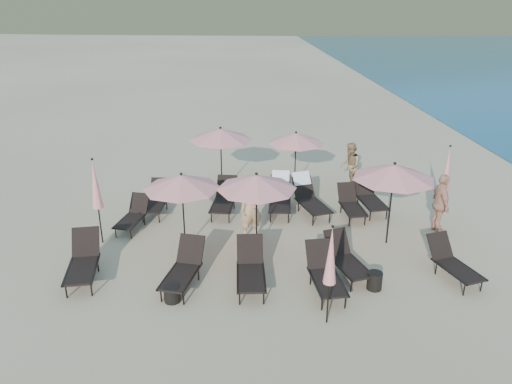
{
  "coord_description": "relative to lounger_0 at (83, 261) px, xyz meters",
  "views": [
    {
      "loc": [
        -2.13,
        -10.59,
        6.82
      ],
      "look_at": [
        -1.2,
        3.5,
        1.1
      ],
      "focal_mm": 35.0,
      "sensor_mm": 36.0,
      "label": 1
    }
  ],
  "objects": [
    {
      "name": "umbrella_open_4",
      "position": [
        6.18,
        5.77,
        1.44
      ],
      "size": [
        2.04,
        2.04,
        2.19
      ],
      "color": "black",
      "rests_on": "ground"
    },
    {
      "name": "beachgoer_c",
      "position": [
        10.01,
        1.97,
        0.43
      ],
      "size": [
        0.49,
        1.1,
        1.85
      ],
      "primitive_type": "imported",
      "rotation": [
        0.0,
        0.0,
        1.53
      ],
      "color": "tan",
      "rests_on": "ground"
    },
    {
      "name": "beachgoer_a",
      "position": [
        4.36,
        1.94,
        0.46
      ],
      "size": [
        0.81,
        0.65,
        1.92
      ],
      "primitive_type": "imported",
      "rotation": [
        0.0,
        0.0,
        0.32
      ],
      "color": "tan",
      "rests_on": "ground"
    },
    {
      "name": "lounger_0",
      "position": [
        0.0,
        0.0,
        0.0
      ],
      "size": [
        0.87,
        1.9,
        1.06
      ],
      "rotation": [
        0.0,
        0.0,
        0.09
      ],
      "color": "black",
      "rests_on": "ground"
    },
    {
      "name": "lounger_7",
      "position": [
        1.36,
        3.98,
        -0.05
      ],
      "size": [
        0.85,
        1.74,
        0.96
      ],
      "rotation": [
        0.0,
        0.0,
        -0.13
      ],
      "color": "black",
      "rests_on": "ground"
    },
    {
      "name": "lounger_2",
      "position": [
        4.2,
        -0.6,
        -0.02
      ],
      "size": [
        0.73,
        1.81,
        1.03
      ],
      "rotation": [
        0.0,
        0.0,
        -0.03
      ],
      "color": "black",
      "rests_on": "ground"
    },
    {
      "name": "ground",
      "position": [
        5.76,
        -0.67,
        -0.5
      ],
      "size": [
        800.0,
        800.0,
        0.0
      ],
      "primitive_type": "plane",
      "color": "#D6BA8C",
      "rests_on": "ground"
    },
    {
      "name": "umbrella_open_1",
      "position": [
        4.46,
        1.14,
        1.58
      ],
      "size": [
        2.19,
        2.19,
        2.35
      ],
      "color": "black",
      "rests_on": "ground"
    },
    {
      "name": "side_table_1",
      "position": [
        7.22,
        -0.98,
        -0.27
      ],
      "size": [
        0.37,
        0.37,
        0.45
      ],
      "primitive_type": "cylinder",
      "color": "black",
      "rests_on": "ground"
    },
    {
      "name": "lounger_10",
      "position": [
        7.66,
        3.29,
        -0.07
      ],
      "size": [
        0.67,
        1.61,
        0.91
      ],
      "rotation": [
        0.0,
        0.0,
        0.04
      ],
      "color": "black",
      "rests_on": "ground"
    },
    {
      "name": "umbrella_open_2",
      "position": [
        8.27,
        1.37,
        1.69
      ],
      "size": [
        2.3,
        2.3,
        2.48
      ],
      "color": "black",
      "rests_on": "ground"
    },
    {
      "name": "lounger_4",
      "position": [
        6.67,
        -0.25,
        -0.04
      ],
      "size": [
        1.05,
        1.79,
        0.97
      ],
      "rotation": [
        0.0,
        0.0,
        0.26
      ],
      "color": "black",
      "rests_on": "ground"
    },
    {
      "name": "lounger_9",
      "position": [
        5.43,
        3.85,
        0.06
      ],
      "size": [
        0.91,
        1.94,
        1.16
      ],
      "rotation": [
        0.0,
        0.0,
        -0.13
      ],
      "color": "black",
      "rests_on": "ground"
    },
    {
      "name": "umbrella_closed_2",
      "position": [
        0.02,
        1.93,
        1.3
      ],
      "size": [
        0.3,
        0.3,
        2.59
      ],
      "color": "black",
      "rests_on": "ground"
    },
    {
      "name": "lounger_8",
      "position": [
        3.58,
        3.86,
        -0.01
      ],
      "size": [
        0.97,
        1.88,
        1.03
      ],
      "rotation": [
        0.0,
        0.0,
        -0.17
      ],
      "color": "black",
      "rests_on": "ground"
    },
    {
      "name": "lounger_11",
      "position": [
        8.38,
        3.72,
        -0.02
      ],
      "size": [
        0.86,
        1.83,
        1.02
      ],
      "rotation": [
        0.0,
        0.0,
        0.11
      ],
      "color": "black",
      "rests_on": "ground"
    },
    {
      "name": "lounger_3",
      "position": [
        5.98,
        -0.94,
        -0.02
      ],
      "size": [
        0.79,
        1.8,
        1.01
      ],
      "rotation": [
        0.0,
        0.0,
        0.07
      ],
      "color": "black",
      "rests_on": "ground"
    },
    {
      "name": "beachgoer_b",
      "position": [
        8.21,
        5.76,
        0.36
      ],
      "size": [
        0.69,
        0.87,
        1.71
      ],
      "primitive_type": "imported",
      "rotation": [
        0.0,
        0.0,
        -1.63
      ],
      "color": "#9E7851",
      "rests_on": "ground"
    },
    {
      "name": "umbrella_closed_0",
      "position": [
        5.79,
        -2.24,
        1.17
      ],
      "size": [
        0.28,
        0.28,
        2.39
      ],
      "color": "black",
      "rests_on": "ground"
    },
    {
      "name": "umbrella_open_0",
      "position": [
        2.45,
        1.43,
        1.52
      ],
      "size": [
        2.13,
        2.13,
        2.29
      ],
      "color": "black",
      "rests_on": "ground"
    },
    {
      "name": "lounger_5",
      "position": [
        9.32,
        -0.59,
        -0.05
      ],
      "size": [
        1.06,
        1.77,
        0.96
      ],
      "rotation": [
        0.0,
        0.0,
        0.28
      ],
      "color": "black",
      "rests_on": "ground"
    },
    {
      "name": "umbrella_closed_1",
      "position": [
        10.4,
        2.69,
        1.26
      ],
      "size": [
        0.3,
        0.3,
        2.52
      ],
      "color": "black",
      "rests_on": "ground"
    },
    {
      "name": "side_table_0",
      "position": [
        2.32,
        -1.18,
        -0.29
      ],
      "size": [
        0.4,
        0.4,
        0.41
      ],
      "primitive_type": "cylinder",
      "color": "black",
      "rests_on": "ground"
    },
    {
      "name": "lounger_12",
      "position": [
        6.35,
        3.65,
        0.07
      ],
      "size": [
        1.15,
        2.0,
        1.18
      ],
      "rotation": [
        0.0,
        0.0,
        0.26
      ],
      "color": "black",
      "rests_on": "ground"
    },
    {
      "name": "lounger_6",
      "position": [
        0.78,
        2.87,
        -0.08
      ],
      "size": [
        0.99,
        1.66,
        0.9
      ],
      "rotation": [
        0.0,
        0.0,
        -0.27
      ],
      "color": "black",
      "rests_on": "ground"
    },
    {
      "name": "lounger_1",
      "position": [
        2.55,
        -0.48,
        -0.02
      ],
      "size": [
        1.14,
        1.89,
        1.02
      ],
      "rotation": [
        0.0,
        0.0,
        -0.28
      ],
      "color": "black",
      "rests_on": "ground"
    },
    {
      "name": "umbrella_open_3",
      "position": [
        3.51,
        5.75,
        1.64
      ],
      "size": [
        2.24,
        2.24,
        2.41
      ],
      "color": "black",
      "rests_on": "ground"
    }
  ]
}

